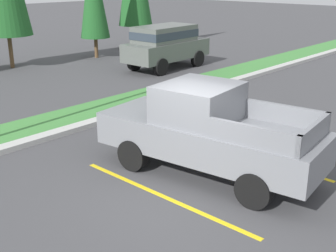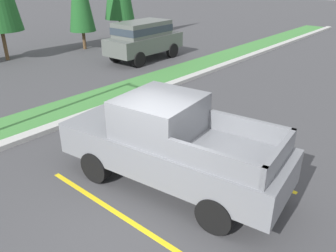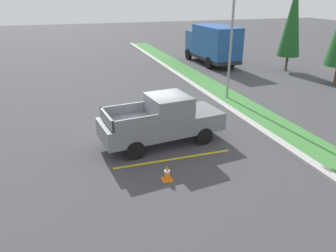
# 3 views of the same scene
# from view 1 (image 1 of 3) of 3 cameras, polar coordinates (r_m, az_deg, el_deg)

# --- Properties ---
(ground_plane) EXTENTS (120.00, 120.00, 0.00)m
(ground_plane) POSITION_cam_1_polar(r_m,az_deg,el_deg) (9.62, 2.63, -8.33)
(ground_plane) COLOR #424244
(parking_line_near) EXTENTS (0.12, 4.80, 0.01)m
(parking_line_near) POSITION_cam_1_polar(r_m,az_deg,el_deg) (9.37, -0.69, -9.06)
(parking_line_near) COLOR yellow
(parking_line_near) RESTS_ON ground
(parking_line_far) EXTENTS (0.12, 4.80, 0.01)m
(parking_line_far) POSITION_cam_1_polar(r_m,az_deg,el_deg) (11.61, 9.85, -3.60)
(parking_line_far) COLOR yellow
(parking_line_far) RESTS_ON ground
(curb_strip) EXTENTS (56.00, 0.40, 0.15)m
(curb_strip) POSITION_cam_1_polar(r_m,az_deg,el_deg) (13.08, -14.39, -0.97)
(curb_strip) COLOR #B2B2AD
(curb_strip) RESTS_ON ground
(grass_median) EXTENTS (56.00, 1.80, 0.06)m
(grass_median) POSITION_cam_1_polar(r_m,az_deg,el_deg) (13.99, -16.88, -0.09)
(grass_median) COLOR #42843D
(grass_median) RESTS_ON ground
(pickup_truck_main) EXTENTS (2.53, 5.42, 2.10)m
(pickup_truck_main) POSITION_cam_1_polar(r_m,az_deg,el_deg) (10.07, 5.10, -0.64)
(pickup_truck_main) COLOR black
(pickup_truck_main) RESTS_ON ground
(suv_distant) EXTENTS (4.66, 2.08, 2.10)m
(suv_distant) POSITION_cam_1_polar(r_m,az_deg,el_deg) (21.77, -0.28, 10.64)
(suv_distant) COLOR black
(suv_distant) RESTS_ON ground
(traffic_cone) EXTENTS (0.36, 0.36, 0.60)m
(traffic_cone) POSITION_cam_1_polar(r_m,az_deg,el_deg) (12.30, 16.22, -1.36)
(traffic_cone) COLOR orange
(traffic_cone) RESTS_ON ground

